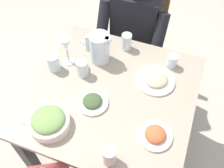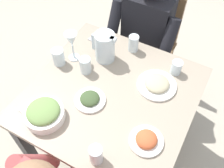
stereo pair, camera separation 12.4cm
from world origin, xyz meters
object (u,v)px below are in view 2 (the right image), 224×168
Objects in this scene: water_pitcher at (105,47)px; water_glass_near_left at (96,155)px; chair_near at (150,40)px; water_glass_center at (58,57)px; plate_dolmas at (90,99)px; salad_bowl at (44,113)px; water_glass_far_right at (85,65)px; dining_table at (112,105)px; plate_beans at (157,84)px; water_glass_by_pitcher at (133,43)px; wine_glass at (72,41)px; diner_near at (141,42)px; plate_rice_curry at (146,140)px; water_glass_far_left at (176,68)px.

water_pitcher is 1.75× the size of water_glass_near_left.
water_glass_center is (0.32, 0.72, 0.30)m from chair_near.
plate_dolmas is 1.63× the size of water_glass_center.
water_glass_far_right reaches higher than salad_bowl.
dining_table is 0.30m from plate_beans.
salad_bowl is 0.25m from plate_dolmas.
water_glass_by_pitcher is 1.05× the size of water_glass_center.
wine_glass is (0.29, 0.24, 0.09)m from water_glass_by_pitcher.
salad_bowl is at bearing 53.07° from dining_table.
water_glass_near_left is 1.05× the size of water_glass_far_right.
salad_bowl is at bearing 114.70° from water_glass_center.
diner_near is 5.61× the size of salad_bowl.
plate_dolmas is 0.35m from water_glass_center.
water_glass_near_left is at bearing 127.28° from water_glass_far_right.
water_pitcher is 0.20m from water_glass_by_pitcher.
plate_dolmas is (0.08, 0.10, 0.14)m from dining_table.
wine_glass is at bearing -124.82° from water_glass_center.
dining_table is at bearing -31.39° from plate_rice_curry.
salad_bowl is (0.06, 0.52, -0.05)m from water_pitcher.
wine_glass is (0.62, -0.30, 0.12)m from plate_rice_curry.
water_glass_far_left is at bearing -129.00° from plate_dolmas.
plate_dolmas is (0.37, -0.07, -0.00)m from plate_rice_curry.
chair_near is 10.10× the size of water_glass_far_left.
water_glass_center is at bearing -18.32° from plate_rice_curry.
salad_bowl reaches higher than plate_beans.
plate_beans is 0.54m from water_glass_near_left.
water_glass_near_left is (-0.12, 0.37, 0.18)m from dining_table.
dining_table is at bearing 96.82° from water_glass_by_pitcher.
plate_beans is 1.32× the size of plate_dolmas.
plate_beans is at bearing -166.69° from water_glass_far_right.
chair_near is 8.42× the size of water_glass_far_right.
plate_dolmas is at bearing -53.15° from water_glass_near_left.
water_glass_far_right is (0.41, 0.10, 0.03)m from plate_beans.
water_glass_far_left is (-0.14, -0.68, -0.01)m from water_glass_near_left.
diner_near is at bearing -55.69° from plate_beans.
dining_table is 5.27× the size of plate_rice_curry.
water_glass_near_left is at bearing 81.55° from plate_beans.
water_glass_center is at bearing 55.18° from wine_glass.
plate_rice_curry reaches higher than plate_dolmas.
water_glass_far_right is (-0.02, -0.37, 0.01)m from salad_bowl.
water_pitcher reaches higher than water_glass_far_left.
water_glass_near_left is at bearing 49.17° from plate_rice_curry.
water_glass_by_pitcher is at bearing 93.74° from chair_near.
plate_rice_curry is at bearing -130.83° from water_glass_near_left.
dining_table is 4.74× the size of water_pitcher.
water_glass_near_left is at bearing 126.85° from plate_dolmas.
water_pitcher is at bearing 74.85° from diner_near.
dining_table is 0.78m from chair_near.
dining_table is at bearing 127.17° from water_pitcher.
salad_bowl is at bearing 81.65° from chair_near.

